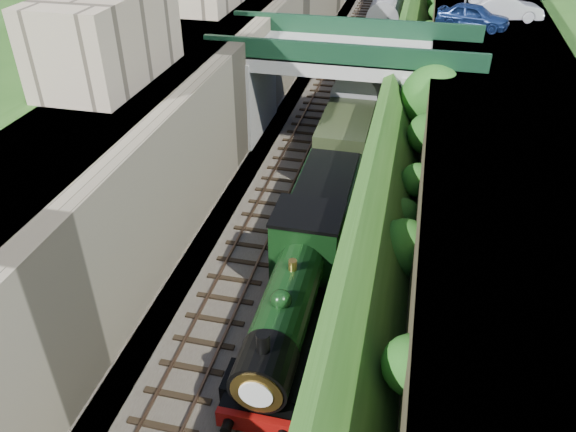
{
  "coord_description": "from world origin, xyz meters",
  "views": [
    {
      "loc": [
        4.75,
        -9.7,
        16.44
      ],
      "look_at": [
        0.0,
        10.48,
        2.67
      ],
      "focal_mm": 35.0,
      "sensor_mm": 36.0,
      "label": 1
    }
  ],
  "objects_px": {
    "car_silver": "(506,8)",
    "car_blue": "(473,16)",
    "tree": "(435,100)",
    "road_bridge": "(352,82)",
    "tender": "(325,206)",
    "locomotive": "(292,300)"
  },
  "relations": [
    {
      "from": "locomotive",
      "to": "tree",
      "type": "bearing_deg",
      "value": 72.32
    },
    {
      "from": "tree",
      "to": "tender",
      "type": "bearing_deg",
      "value": -122.41
    },
    {
      "from": "car_silver",
      "to": "car_blue",
      "type": "bearing_deg",
      "value": 129.08
    },
    {
      "from": "road_bridge",
      "to": "car_silver",
      "type": "xyz_separation_m",
      "value": [
        9.2,
        8.56,
        2.98
      ]
    },
    {
      "from": "car_blue",
      "to": "tender",
      "type": "bearing_deg",
      "value": 174.71
    },
    {
      "from": "car_blue",
      "to": "locomotive",
      "type": "xyz_separation_m",
      "value": [
        -6.71,
        -23.99,
        -5.15
      ]
    },
    {
      "from": "road_bridge",
      "to": "tender",
      "type": "xyz_separation_m",
      "value": [
        0.26,
        -10.67,
        -2.46
      ]
    },
    {
      "from": "tree",
      "to": "tender",
      "type": "xyz_separation_m",
      "value": [
        -4.71,
        -7.42,
        -3.03
      ]
    },
    {
      "from": "road_bridge",
      "to": "locomotive",
      "type": "xyz_separation_m",
      "value": [
        0.26,
        -18.03,
        -2.18
      ]
    },
    {
      "from": "tree",
      "to": "locomotive",
      "type": "bearing_deg",
      "value": -107.68
    },
    {
      "from": "road_bridge",
      "to": "locomotive",
      "type": "relative_size",
      "value": 1.56
    },
    {
      "from": "tree",
      "to": "car_blue",
      "type": "relative_size",
      "value": 1.42
    },
    {
      "from": "tree",
      "to": "tender",
      "type": "relative_size",
      "value": 1.1
    },
    {
      "from": "tree",
      "to": "car_blue",
      "type": "bearing_deg",
      "value": 77.77
    },
    {
      "from": "tree",
      "to": "tender",
      "type": "distance_m",
      "value": 9.3
    },
    {
      "from": "road_bridge",
      "to": "tender",
      "type": "bearing_deg",
      "value": -88.63
    },
    {
      "from": "car_silver",
      "to": "road_bridge",
      "type": "bearing_deg",
      "value": 122.74
    },
    {
      "from": "road_bridge",
      "to": "tender",
      "type": "relative_size",
      "value": 2.67
    },
    {
      "from": "road_bridge",
      "to": "locomotive",
      "type": "bearing_deg",
      "value": -89.19
    },
    {
      "from": "car_blue",
      "to": "road_bridge",
      "type": "bearing_deg",
      "value": 147.25
    },
    {
      "from": "tree",
      "to": "car_silver",
      "type": "xyz_separation_m",
      "value": [
        4.23,
        11.81,
        2.41
      ]
    },
    {
      "from": "tender",
      "to": "car_silver",
      "type": "bearing_deg",
      "value": 65.05
    }
  ]
}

